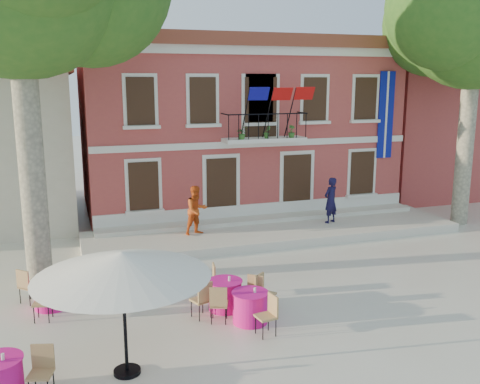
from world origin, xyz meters
name	(u,v)px	position (x,y,z in m)	size (l,w,h in m)	color
ground	(267,283)	(0.00, 0.00, 0.00)	(90.00, 90.00, 0.00)	beige
main_building	(230,124)	(2.00, 9.99, 3.78)	(13.50, 9.59, 7.50)	#A83C3D
neighbor_east	(433,127)	(14.00, 11.00, 3.22)	(9.40, 9.40, 6.40)	#A83C3D
terrace	(274,232)	(2.00, 4.40, 0.15)	(14.00, 3.40, 0.30)	silver
plane_tree_east	(476,18)	(9.86, 3.72, 8.06)	(5.56, 5.56, 10.92)	#A59E84
patio_umbrella	(122,265)	(-4.41, -3.65, 2.28)	(3.41, 3.41, 2.54)	black
pedestrian_navy	(331,200)	(4.35, 4.44, 1.19)	(0.65, 0.43, 1.78)	black
pedestrian_orange	(197,210)	(-0.96, 4.50, 1.19)	(0.86, 0.67, 1.77)	#D04F18
cafe_table_1	(250,305)	(-1.31, -2.25, 0.43)	(1.85, 1.75, 0.95)	#D7147F
cafe_table_3	(51,292)	(-5.87, 0.16, 0.43)	(1.82, 1.80, 0.95)	#D7147F
cafe_table_4	(225,293)	(-1.67, -1.34, 0.43)	(1.85, 1.75, 0.95)	#D7147F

